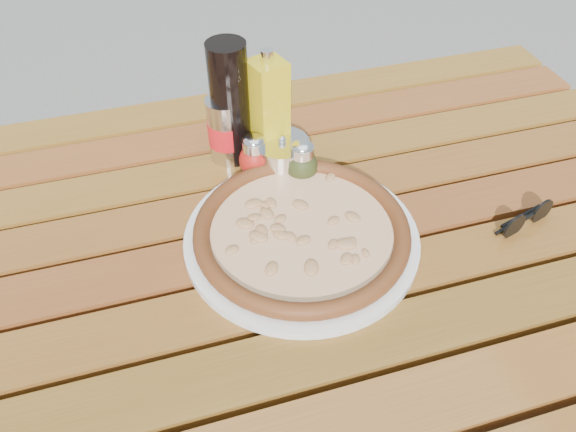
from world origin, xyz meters
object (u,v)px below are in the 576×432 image
object	(u,v)px
pizza	(302,231)
dark_bottle	(230,104)
table	(291,270)
pepper_shaker	(255,156)
olive_oil_cruet	(268,112)
parmesan_tin	(282,155)
sunglasses	(527,219)
plate	(301,238)
oregano_shaker	(302,163)
soda_can	(227,130)

from	to	relation	value
pizza	dark_bottle	bearing A→B (deg)	102.43
table	pepper_shaker	world-z (taller)	pepper_shaker
dark_bottle	olive_oil_cruet	bearing A→B (deg)	-19.08
parmesan_tin	sunglasses	xyz separation A→B (m)	(0.33, -0.25, -0.01)
pizza	dark_bottle	size ratio (longest dim) A/B	1.54
plate	pepper_shaker	distance (m)	0.18
table	plate	world-z (taller)	plate
table	pizza	xyz separation A→B (m)	(0.01, -0.01, 0.10)
oregano_shaker	soda_can	distance (m)	0.15
plate	soda_can	distance (m)	0.25
table	soda_can	size ratio (longest dim) A/B	11.67
plate	pepper_shaker	bearing A→B (deg)	99.16
olive_oil_cruet	parmesan_tin	xyz separation A→B (m)	(0.01, -0.04, -0.07)
oregano_shaker	pepper_shaker	bearing A→B (deg)	151.76
table	pepper_shaker	size ratio (longest dim) A/B	17.07
table	sunglasses	xyz separation A→B (m)	(0.36, -0.08, 0.09)
oregano_shaker	parmesan_tin	xyz separation A→B (m)	(-0.02, 0.04, -0.01)
pepper_shaker	sunglasses	world-z (taller)	pepper_shaker
pepper_shaker	parmesan_tin	bearing A→B (deg)	-0.20
plate	oregano_shaker	bearing A→B (deg)	72.40
olive_oil_cruet	parmesan_tin	distance (m)	0.08
plate	soda_can	xyz separation A→B (m)	(-0.06, 0.24, 0.05)
soda_can	olive_oil_cruet	xyz separation A→B (m)	(0.07, -0.02, 0.04)
pepper_shaker	soda_can	xyz separation A→B (m)	(-0.03, 0.06, 0.02)
soda_can	parmesan_tin	distance (m)	0.11
plate	olive_oil_cruet	xyz separation A→B (m)	(0.01, 0.22, 0.09)
oregano_shaker	olive_oil_cruet	distance (m)	0.10
pizza	sunglasses	bearing A→B (deg)	-11.20
olive_oil_cruet	parmesan_tin	world-z (taller)	olive_oil_cruet
sunglasses	plate	bearing A→B (deg)	152.91
pepper_shaker	plate	bearing A→B (deg)	-80.84
dark_bottle	olive_oil_cruet	distance (m)	0.07
plate	pizza	xyz separation A→B (m)	(0.00, 0.00, 0.02)
table	plate	xyz separation A→B (m)	(0.01, -0.01, 0.08)
table	oregano_shaker	world-z (taller)	oregano_shaker
pepper_shaker	table	bearing A→B (deg)	-84.67
soda_can	sunglasses	distance (m)	0.52
sunglasses	table	bearing A→B (deg)	151.88
parmesan_tin	dark_bottle	bearing A→B (deg)	140.24
pepper_shaker	oregano_shaker	bearing A→B (deg)	-28.24
olive_oil_cruet	dark_bottle	bearing A→B (deg)	160.92
pizza	pepper_shaker	world-z (taller)	pepper_shaker
table	oregano_shaker	xyz separation A→B (m)	(0.06, 0.13, 0.11)
dark_bottle	plate	bearing A→B (deg)	-77.57
oregano_shaker	olive_oil_cruet	world-z (taller)	olive_oil_cruet
plate	pizza	world-z (taller)	pizza
table	oregano_shaker	size ratio (longest dim) A/B	17.07
soda_can	pepper_shaker	bearing A→B (deg)	-61.11
parmesan_tin	soda_can	bearing A→B (deg)	143.43
pepper_shaker	olive_oil_cruet	distance (m)	0.08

